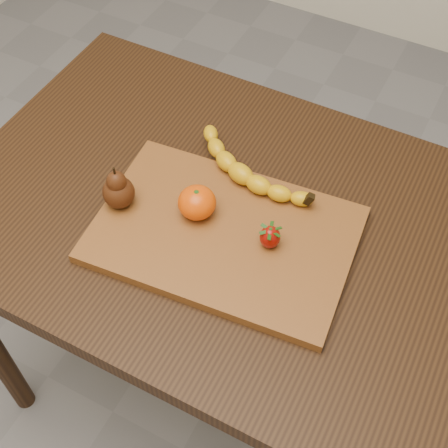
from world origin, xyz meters
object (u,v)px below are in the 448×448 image
at_px(table, 220,241).
at_px(pear, 117,186).
at_px(mandarin, 197,203).
at_px(cutting_board, 224,234).

bearing_deg(table, pear, -152.36).
bearing_deg(pear, mandarin, 17.93).
xyz_separation_m(table, cutting_board, (0.04, -0.05, 0.11)).
bearing_deg(pear, cutting_board, 8.55).
height_order(pear, mandarin, pear).
xyz_separation_m(pear, mandarin, (0.14, 0.04, -0.02)).
relative_size(pear, mandarin, 1.33).
bearing_deg(cutting_board, mandarin, 161.74).
distance_m(table, cutting_board, 0.13).
height_order(cutting_board, mandarin, mandarin).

